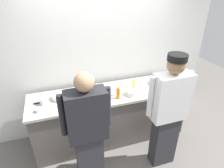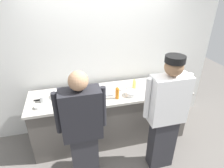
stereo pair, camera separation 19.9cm
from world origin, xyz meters
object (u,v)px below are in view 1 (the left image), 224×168
object	(u,v)px
squeeze_bottle_primary	(134,83)
ramekin_yellow_sauce	(120,89)
mixing_bowl_steel	(162,81)
squeeze_bottle_secondary	(118,93)
plate_stack_rear	(132,93)
sheet_tray	(99,92)
chef_center	(168,111)
chefs_knife	(41,103)
deli_cup	(43,102)
plate_stack_front	(59,97)
chef_near_left	(88,132)
ramekin_orange_sauce	(39,110)

from	to	relation	value
squeeze_bottle_primary	ramekin_yellow_sauce	xyz separation A→B (m)	(-0.24, -0.01, -0.06)
mixing_bowl_steel	squeeze_bottle_secondary	distance (m)	0.92
plate_stack_rear	sheet_tray	xyz separation A→B (m)	(-0.48, 0.21, -0.02)
ramekin_yellow_sauce	chef_center	bearing A→B (deg)	-62.94
squeeze_bottle_secondary	chefs_knife	distance (m)	1.15
squeeze_bottle_secondary	sheet_tray	bearing A→B (deg)	134.28
plate_stack_rear	chefs_knife	xyz separation A→B (m)	(-1.37, 0.20, -0.03)
squeeze_bottle_secondary	deli_cup	bearing A→B (deg)	170.67
plate_stack_front	squeeze_bottle_primary	distance (m)	1.23
chef_center	squeeze_bottle_secondary	xyz separation A→B (m)	(-0.53, 0.56, 0.08)
chef_near_left	chef_center	distance (m)	1.12
ramekin_yellow_sauce	plate_stack_rear	bearing A→B (deg)	-59.35
plate_stack_front	mixing_bowl_steel	bearing A→B (deg)	-2.14
chef_center	chefs_knife	size ratio (longest dim) A/B	6.43
plate_stack_front	ramekin_yellow_sauce	world-z (taller)	plate_stack_front
squeeze_bottle_secondary	ramekin_orange_sauce	xyz separation A→B (m)	(-1.16, 0.02, -0.08)
chef_center	mixing_bowl_steel	distance (m)	0.84
chef_near_left	chefs_knife	size ratio (longest dim) A/B	6.15
chef_near_left	mixing_bowl_steel	bearing A→B (deg)	26.79
ramekin_yellow_sauce	mixing_bowl_steel	bearing A→B (deg)	-2.58
chef_center	chefs_knife	distance (m)	1.83
squeeze_bottle_secondary	ramekin_orange_sauce	size ratio (longest dim) A/B	2.12
chef_center	ramekin_orange_sauce	distance (m)	1.79
chef_near_left	plate_stack_rear	bearing A→B (deg)	35.00
squeeze_bottle_primary	deli_cup	xyz separation A→B (m)	(-1.46, -0.06, -0.04)
ramekin_yellow_sauce	sheet_tray	bearing A→B (deg)	178.32
plate_stack_front	squeeze_bottle_primary	bearing A→B (deg)	-1.13
sheet_tray	deli_cup	xyz separation A→B (m)	(-0.86, -0.06, 0.04)
plate_stack_rear	chefs_knife	distance (m)	1.38
deli_cup	ramekin_yellow_sauce	bearing A→B (deg)	2.51
chef_near_left	chef_center	size ratio (longest dim) A/B	0.96
deli_cup	chefs_knife	xyz separation A→B (m)	(-0.03, 0.05, -0.04)
sheet_tray	mixing_bowl_steel	bearing A→B (deg)	-2.29
sheet_tray	deli_cup	world-z (taller)	deli_cup
chef_center	squeeze_bottle_primary	world-z (taller)	chef_center
ramekin_orange_sauce	deli_cup	xyz separation A→B (m)	(0.07, 0.16, 0.03)
mixing_bowl_steel	sheet_tray	bearing A→B (deg)	177.71
squeeze_bottle_secondary	chef_center	bearing A→B (deg)	-46.62
ramekin_orange_sauce	chefs_knife	bearing A→B (deg)	80.37
mixing_bowl_steel	squeeze_bottle_secondary	size ratio (longest dim) A/B	1.68
chef_center	squeeze_bottle_primary	size ratio (longest dim) A/B	9.91
squeeze_bottle_primary	chefs_knife	xyz separation A→B (m)	(-1.49, -0.01, -0.08)
mixing_bowl_steel	sheet_tray	distance (m)	1.13
plate_stack_front	squeeze_bottle_secondary	distance (m)	0.90
mixing_bowl_steel	squeeze_bottle_primary	bearing A→B (deg)	175.52
sheet_tray	squeeze_bottle_secondary	distance (m)	0.35
plate_stack_rear	squeeze_bottle_primary	size ratio (longest dim) A/B	1.08
plate_stack_front	deli_cup	world-z (taller)	deli_cup
ramekin_orange_sauce	deli_cup	distance (m)	0.17
chef_center	squeeze_bottle_primary	bearing A→B (deg)	101.73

